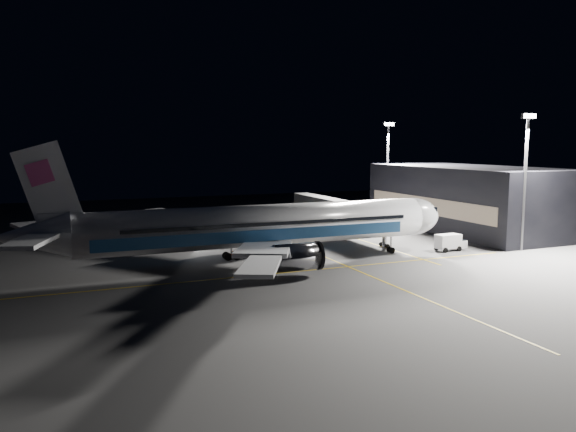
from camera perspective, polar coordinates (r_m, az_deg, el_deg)
The scene contains 14 objects.
ground at distance 76.50m, azimuth -2.66°, elevation -4.89°, with size 200.00×200.00×0.00m, color #4C4C4F.
guide_line_main at distance 80.36m, azimuth 4.08°, elevation -4.30°, with size 0.25×80.00×0.01m, color gold.
guide_line_cross at distance 71.02m, azimuth -1.01°, elevation -5.84°, with size 70.00×0.25×0.01m, color gold.
guide_line_side at distance 94.63m, azimuth 7.88°, elevation -2.58°, with size 0.25×40.00×0.01m, color gold.
airliner at distance 75.22m, azimuth -3.46°, elevation -1.11°, with size 61.48×54.22×16.64m.
terminal at distance 110.90m, azimuth 17.64°, elevation 1.73°, with size 18.12×40.00×12.00m.
jet_bridge at distance 100.93m, azimuth 5.62°, elevation 0.70°, with size 3.60×34.40×6.30m.
floodlight_mast_north at distance 121.45m, azimuth 10.09°, elevation 5.43°, with size 2.40×0.68×20.70m.
floodlight_mast_south at distance 91.74m, azimuth 22.98°, elevation 4.37°, with size 2.40×0.67×20.70m.
service_truck at distance 89.08m, azimuth 16.17°, elevation -2.54°, with size 5.09×2.45×2.54m.
baggage_tug at distance 91.36m, azimuth -9.34°, elevation -2.43°, with size 2.64×2.17×1.82m.
safety_cone_a at distance 80.48m, azimuth -2.88°, elevation -4.04°, with size 0.43×0.43×0.65m, color orange.
safety_cone_b at distance 83.49m, azimuth -5.64°, elevation -3.67°, with size 0.40×0.40×0.61m, color orange.
safety_cone_c at distance 86.94m, azimuth -3.74°, elevation -3.21°, with size 0.39×0.39×0.59m, color orange.
Camera 1 is at (-25.28, -70.35, 16.22)m, focal length 35.00 mm.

